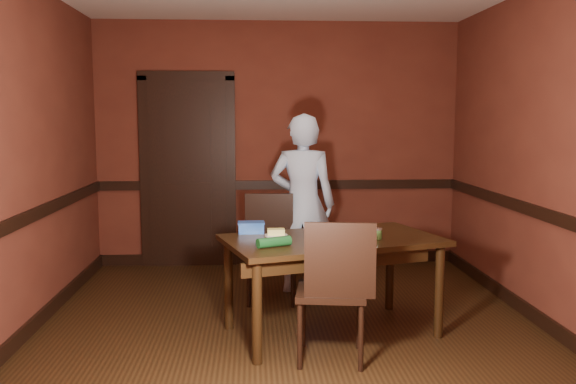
{
  "coord_description": "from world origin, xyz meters",
  "views": [
    {
      "loc": [
        -0.29,
        -4.54,
        1.65
      ],
      "look_at": [
        0.0,
        0.35,
        1.05
      ],
      "focal_mm": 38.0,
      "sensor_mm": 36.0,
      "label": 1
    }
  ],
  "objects": [
    {
      "name": "chair_near",
      "position": [
        0.24,
        -0.54,
        0.49
      ],
      "size": [
        0.52,
        0.52,
        0.99
      ],
      "primitive_type": null,
      "rotation": [
        0.0,
        0.0,
        3.0
      ],
      "color": "black",
      "rests_on": "floor"
    },
    {
      "name": "dining_table",
      "position": [
        0.31,
        -0.04,
        0.37
      ],
      "size": [
        1.79,
        1.32,
        0.75
      ],
      "primitive_type": "cube",
      "rotation": [
        0.0,
        0.0,
        0.3
      ],
      "color": "black",
      "rests_on": "floor"
    },
    {
      "name": "dado_back",
      "position": [
        0.0,
        2.23,
        0.9
      ],
      "size": [
        4.0,
        0.03,
        0.1
      ],
      "primitive_type": "cube",
      "color": "black",
      "rests_on": "ground"
    },
    {
      "name": "wrapped_veg",
      "position": [
        -0.14,
        -0.34,
        0.78
      ],
      "size": [
        0.26,
        0.17,
        0.07
      ],
      "primitive_type": "cylinder",
      "rotation": [
        0.0,
        1.57,
        0.43
      ],
      "color": "#13431A",
      "rests_on": "dining_table"
    },
    {
      "name": "baseboard_back",
      "position": [
        0.0,
        2.23,
        0.06
      ],
      "size": [
        4.0,
        0.03,
        0.12
      ],
      "primitive_type": "cube",
      "color": "black",
      "rests_on": "ground"
    },
    {
      "name": "wall_right",
      "position": [
        2.0,
        0.0,
        1.35
      ],
      "size": [
        0.02,
        4.5,
        2.7
      ],
      "primitive_type": "cube",
      "color": "#5D281C",
      "rests_on": "ground"
    },
    {
      "name": "dado_right",
      "position": [
        1.99,
        0.0,
        0.9
      ],
      "size": [
        0.03,
        4.5,
        0.1
      ],
      "primitive_type": "cube",
      "color": "black",
      "rests_on": "ground"
    },
    {
      "name": "sauce_jar",
      "position": [
        0.64,
        -0.11,
        0.79
      ],
      "size": [
        0.07,
        0.07,
        0.08
      ],
      "rotation": [
        0.0,
        0.0,
        0.3
      ],
      "color": "#4E893E",
      "rests_on": "dining_table"
    },
    {
      "name": "baseboard_left",
      "position": [
        -1.99,
        0.0,
        0.06
      ],
      "size": [
        0.03,
        4.5,
        0.12
      ],
      "primitive_type": "cube",
      "color": "black",
      "rests_on": "ground"
    },
    {
      "name": "person",
      "position": [
        0.18,
        1.11,
        0.84
      ],
      "size": [
        0.68,
        0.51,
        1.69
      ],
      "primitive_type": "imported",
      "rotation": [
        0.0,
        0.0,
        2.95
      ],
      "color": "#B0CAE9",
      "rests_on": "floor"
    },
    {
      "name": "food_tub",
      "position": [
        -0.3,
        0.19,
        0.79
      ],
      "size": [
        0.21,
        0.15,
        0.09
      ],
      "rotation": [
        0.0,
        0.0,
        0.03
      ],
      "color": "blue",
      "rests_on": "dining_table"
    },
    {
      "name": "floor",
      "position": [
        0.0,
        0.0,
        0.0
      ],
      "size": [
        4.0,
        4.5,
        0.01
      ],
      "primitive_type": "cube",
      "color": "black",
      "rests_on": "ground"
    },
    {
      "name": "baseboard_right",
      "position": [
        1.99,
        0.0,
        0.06
      ],
      "size": [
        0.03,
        4.5,
        0.12
      ],
      "primitive_type": "cube",
      "color": "black",
      "rests_on": "ground"
    },
    {
      "name": "wall_front",
      "position": [
        0.0,
        -2.25,
        1.35
      ],
      "size": [
        4.0,
        0.02,
        2.7
      ],
      "primitive_type": "cube",
      "color": "#5D281C",
      "rests_on": "ground"
    },
    {
      "name": "cheese_saucer",
      "position": [
        -0.11,
        0.05,
        0.77
      ],
      "size": [
        0.18,
        0.18,
        0.06
      ],
      "rotation": [
        0.0,
        0.0,
        -0.35
      ],
      "color": "white",
      "rests_on": "dining_table"
    },
    {
      "name": "wall_left",
      "position": [
        -2.0,
        0.0,
        1.35
      ],
      "size": [
        0.02,
        4.5,
        2.7
      ],
      "primitive_type": "cube",
      "color": "#5D281C",
      "rests_on": "ground"
    },
    {
      "name": "door",
      "position": [
        -1.0,
        2.22,
        1.09
      ],
      "size": [
        1.05,
        0.07,
        2.2
      ],
      "color": "black",
      "rests_on": "ground"
    },
    {
      "name": "dado_left",
      "position": [
        -1.99,
        0.0,
        0.9
      ],
      "size": [
        0.03,
        4.5,
        0.1
      ],
      "primitive_type": "cube",
      "color": "black",
      "rests_on": "ground"
    },
    {
      "name": "sandwich_plate",
      "position": [
        0.4,
        -0.08,
        0.77
      ],
      "size": [
        0.27,
        0.27,
        0.07
      ],
      "rotation": [
        0.0,
        0.0,
        -0.01
      ],
      "color": "white",
      "rests_on": "dining_table"
    },
    {
      "name": "wall_back",
      "position": [
        0.0,
        2.25,
        1.35
      ],
      "size": [
        4.0,
        0.02,
        2.7
      ],
      "primitive_type": "cube",
      "color": "#5D281C",
      "rests_on": "ground"
    },
    {
      "name": "chair_far",
      "position": [
        -0.12,
        0.82,
        0.48
      ],
      "size": [
        0.49,
        0.49,
        0.95
      ],
      "primitive_type": null,
      "rotation": [
        0.0,
        0.0,
        -0.09
      ],
      "color": "black",
      "rests_on": "floor"
    }
  ]
}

